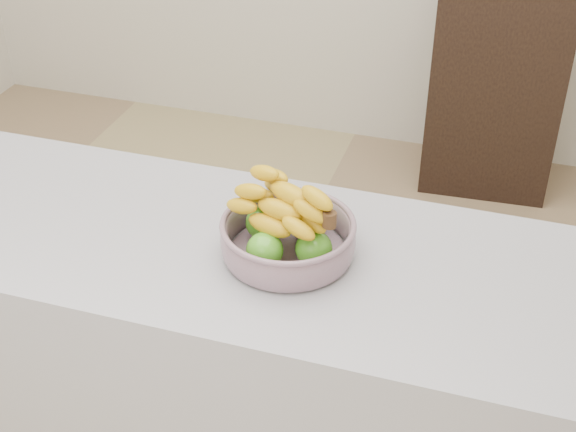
# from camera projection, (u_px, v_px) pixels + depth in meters

# --- Properties ---
(ground) EXTENTS (4.00, 4.00, 0.00)m
(ground) POSITION_uv_depth(u_px,v_px,m) (204.00, 423.00, 2.50)
(ground) COLOR tan
(ground) RESTS_ON ground
(counter) EXTENTS (2.00, 0.60, 0.90)m
(counter) POSITION_uv_depth(u_px,v_px,m) (159.00, 370.00, 2.07)
(counter) COLOR #98979F
(counter) RESTS_ON ground
(cabinet) EXTENTS (0.57, 0.47, 0.99)m
(cabinet) POSITION_uv_depth(u_px,v_px,m) (497.00, 78.00, 3.47)
(cabinet) COLOR black
(cabinet) RESTS_ON ground
(fruit_bowl) EXTENTS (0.29, 0.29, 0.18)m
(fruit_bowl) POSITION_uv_depth(u_px,v_px,m) (288.00, 233.00, 1.70)
(fruit_bowl) COLOR #8C94A8
(fruit_bowl) RESTS_ON counter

